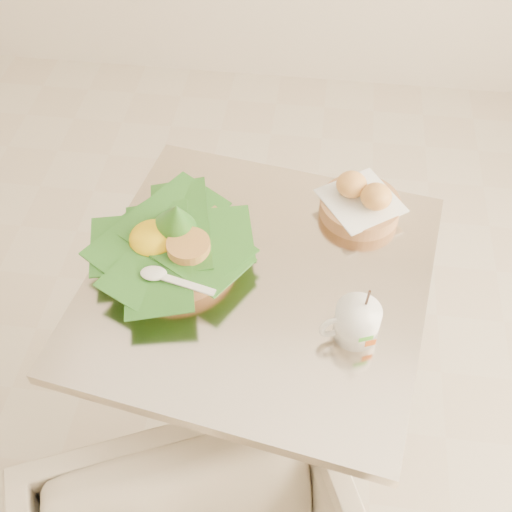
# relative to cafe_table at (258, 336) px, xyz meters

# --- Properties ---
(floor) EXTENTS (3.60, 3.60, 0.00)m
(floor) POSITION_rel_cafe_table_xyz_m (-0.12, 0.06, -0.53)
(floor) COLOR beige
(floor) RESTS_ON ground
(cafe_table) EXTENTS (0.81, 0.81, 0.75)m
(cafe_table) POSITION_rel_cafe_table_xyz_m (0.00, 0.00, 0.00)
(cafe_table) COLOR gray
(cafe_table) RESTS_ON floor
(rice_basket) EXTENTS (0.34, 0.34, 0.17)m
(rice_basket) POSITION_rel_cafe_table_xyz_m (-0.19, 0.04, 0.27)
(rice_basket) COLOR #AF7E4B
(rice_basket) RESTS_ON cafe_table
(bread_basket) EXTENTS (0.22, 0.22, 0.10)m
(bread_basket) POSITION_rel_cafe_table_xyz_m (0.21, 0.22, 0.25)
(bread_basket) COLOR #AF7E4B
(bread_basket) RESTS_ON cafe_table
(coffee_mug) EXTENTS (0.12, 0.09, 0.15)m
(coffee_mug) POSITION_rel_cafe_table_xyz_m (0.20, -0.12, 0.26)
(coffee_mug) COLOR white
(coffee_mug) RESTS_ON cafe_table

